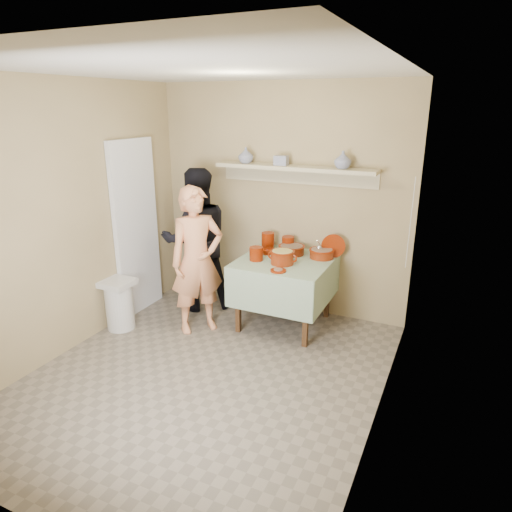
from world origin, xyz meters
The scene contains 22 objects.
ground centered at (0.00, 0.00, 0.00)m, with size 3.50×3.50×0.00m, color #726659.
tile_panel centered at (-1.46, 0.95, 1.00)m, with size 0.06×0.70×2.00m, color silver.
plate_stack_a centered at (-0.08, 1.56, 0.86)m, with size 0.15×0.15×0.20m, color #671906.
plate_stack_b centered at (0.15, 1.60, 0.84)m, with size 0.14×0.14×0.17m, color #671906.
bowl_stack centered at (-0.03, 1.14, 0.83)m, with size 0.15×0.15×0.15m, color #671906.
empty_bowl centered at (-0.03, 1.40, 0.78)m, with size 0.16×0.16×0.05m, color #671906.
propped_lid centered at (0.68, 1.61, 0.88)m, with size 0.26×0.26×0.02m, color #671906.
vase_right centered at (0.73, 1.61, 1.81)m, with size 0.17×0.17×0.18m, color navy.
vase_left centered at (-0.38, 1.61, 1.81)m, with size 0.17×0.17×0.18m, color navy.
ceramic_box centered at (0.05, 1.61, 1.77)m, with size 0.14×0.10×0.10m, color navy.
person_cook centered at (-0.55, 0.78, 0.79)m, with size 0.58×0.38×1.58m, color tan.
person_helper centered at (-0.87, 1.29, 0.84)m, with size 0.82×0.64×1.68m, color black.
room_shell centered at (0.00, 0.00, 1.61)m, with size 3.04×3.54×2.62m.
serving_table centered at (0.25, 1.28, 0.64)m, with size 0.97×0.97×0.76m.
cazuela_meat_a centered at (0.24, 1.50, 0.82)m, with size 0.30×0.30×0.10m.
cazuela_meat_b centered at (0.59, 1.51, 0.82)m, with size 0.28×0.28×0.10m.
ladle centered at (0.55, 1.52, 0.87)m, with size 0.08×0.26×0.19m.
cazuela_rice centered at (0.27, 1.15, 0.85)m, with size 0.33×0.25×0.14m.
front_plate centered at (0.32, 0.91, 0.77)m, with size 0.16×0.16×0.03m.
wall_shelf centered at (0.20, 1.65, 1.67)m, with size 1.80×0.25×0.21m.
trash_bin centered at (-1.35, 0.43, 0.28)m, with size 0.32×0.32×0.56m.
electrical_cord centered at (1.47, 1.48, 1.25)m, with size 0.01×0.05×0.90m.
Camera 1 is at (1.92, -3.06, 2.35)m, focal length 32.00 mm.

